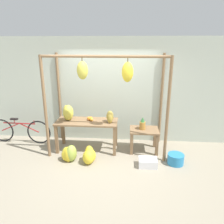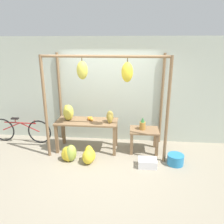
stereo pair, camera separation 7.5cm
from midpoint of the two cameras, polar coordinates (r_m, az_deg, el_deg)
ground_plane at (r=5.14m, az=-1.66°, el=-13.24°), size 20.00×20.00×0.00m
shop_wall_back at (r=5.91m, az=-0.12°, el=5.58°), size 8.00×0.08×2.80m
stall_awning at (r=4.99m, az=-0.99°, el=6.64°), size 2.82×1.19×2.40m
display_table_main at (r=5.52m, az=-6.15°, el=-3.51°), size 1.53×0.65×0.78m
display_table_side at (r=5.55m, az=8.75°, el=-5.84°), size 0.71×0.56×0.58m
banana_pile_on_table at (r=5.55m, az=-11.06°, el=-0.14°), size 0.34×0.35×0.39m
orange_pile at (r=5.50m, az=-5.24°, el=-1.76°), size 0.17×0.20×0.09m
pineapple_cluster at (r=5.48m, az=8.38°, el=-3.25°), size 0.15×0.21×0.32m
banana_pile_ground_left at (r=5.25m, az=-10.97°, el=-10.64°), size 0.44×0.38×0.40m
banana_pile_ground_right at (r=5.12m, az=-5.63°, el=-11.23°), size 0.36×0.44×0.39m
fruit_crate_white at (r=5.04m, az=9.67°, el=-12.96°), size 0.41×0.30×0.18m
blue_bucket at (r=5.26m, az=16.64°, el=-11.80°), size 0.37×0.37×0.24m
parked_bicycle at (r=6.49m, az=-22.37°, el=-4.43°), size 1.71×0.10×0.70m
papaya_pile at (r=5.30m, az=-0.13°, el=-1.26°), size 0.20×0.25×0.29m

